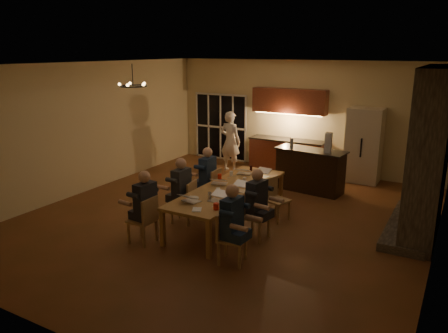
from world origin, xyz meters
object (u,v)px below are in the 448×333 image
chair_left_far (209,188)px  person_right_near (232,224)px  bar_island (310,170)px  mug_front (218,190)px  person_left_mid (182,191)px  chandelier (133,86)px  person_right_mid (257,204)px  mug_back (231,173)px  bar_blender (328,143)px  chair_left_mid (183,202)px  standing_person (230,141)px  laptop_c (219,179)px  person_left_far (208,177)px  laptop_d (239,185)px  laptop_f (261,172)px  plate_left (193,198)px  dining_table (229,205)px  can_right (256,183)px  can_silver (210,195)px  laptop_b (218,196)px  redcup_mid (220,177)px  chair_right_near (232,238)px  bar_bottle (292,142)px  refrigerator (364,145)px  person_left_near (146,207)px  plate_far (262,181)px  laptop_e (244,169)px  plate_near (234,197)px  redcup_near (216,206)px  laptop_a (191,196)px  chair_right_far (277,200)px  can_cola (251,168)px  chair_left_near (142,220)px  mug_mid (245,180)px

chair_left_far → person_right_near: size_ratio=0.64×
bar_island → mug_front: (-0.82, -3.20, 0.26)m
person_left_mid → chandelier: 2.40m
person_right_mid → person_right_near: bearing=-167.4°
mug_back → bar_blender: 2.54m
chair_left_mid → standing_person: size_ratio=0.50×
laptop_c → bar_blender: bar_blender is taller
person_left_far → laptop_d: person_left_far is taller
laptop_f → plate_left: laptop_f is taller
dining_table → can_right: size_ratio=27.94×
mug_back → can_silver: size_ratio=0.83×
laptop_b → plate_left: (-0.49, -0.10, -0.10)m
redcup_mid → plate_left: 1.36m
chair_right_near → mug_front: bearing=28.3°
bar_bottle → chair_right_near: bearing=-81.6°
standing_person → can_right: bearing=131.2°
refrigerator → mug_front: (-1.78, -4.72, -0.20)m
person_left_near → plate_far: 2.67m
person_left_near → laptop_e: 2.76m
can_right → plate_near: bearing=-94.3°
mug_back → redcup_near: bearing=-68.7°
person_left_far → plate_left: bearing=21.8°
chair_left_mid → laptop_a: size_ratio=2.78×
refrigerator → bar_island: bearing=-122.5°
person_left_mid → can_silver: size_ratio=11.50×
chair_right_far → standing_person: 3.97m
laptop_c → can_right: (0.74, 0.25, -0.05)m
refrigerator → person_left_far: 4.57m
laptop_e → chair_right_near: bearing=102.5°
laptop_f → mug_back: bearing=-153.0°
person_right_mid → can_cola: size_ratio=11.50×
chair_left_mid → can_silver: 0.96m
laptop_e → laptop_f: (0.43, -0.03, 0.00)m
laptop_a → can_right: 1.60m
laptop_d → bar_blender: size_ratio=0.66×
bar_island → chair_left_near: (-1.72, -4.47, -0.10)m
mug_back → plate_near: (0.75, -1.30, -0.04)m
person_right_mid → can_silver: size_ratio=11.50×
standing_person → can_silver: (1.87, -4.25, -0.08)m
standing_person → mug_back: (1.48, -2.68, -0.09)m
chandelier → chair_left_far: bearing=39.5°
standing_person → chair_right_far: bearing=137.7°
mug_mid → laptop_f: bearing=75.0°
chair_right_far → bar_bottle: bearing=31.5°
laptop_b → mug_back: 1.74m
plate_near → can_cola: bearing=106.1°
person_right_near → person_right_mid: size_ratio=1.00×
person_right_mid → standing_person: 4.81m
laptop_a → person_right_mid: bearing=-139.6°
bar_bottle → chair_left_near: bearing=-104.9°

